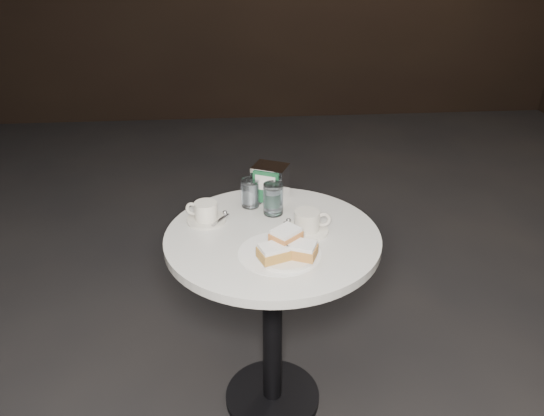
{
  "coord_description": "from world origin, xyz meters",
  "views": [
    {
      "loc": [
        -0.12,
        -1.47,
        1.62
      ],
      "look_at": [
        0.0,
        0.02,
        0.83
      ],
      "focal_mm": 35.0,
      "sensor_mm": 36.0,
      "label": 1
    }
  ],
  "objects_px": {
    "cafe_table": "(272,284)",
    "napkin_dispenser": "(270,184)",
    "coffee_cup_right": "(307,223)",
    "coffee_cup_left": "(206,213)",
    "water_glass_left": "(250,193)",
    "water_glass_right": "(273,199)",
    "beignet_plate": "(287,249)"
  },
  "relations": [
    {
      "from": "coffee_cup_left",
      "to": "coffee_cup_right",
      "type": "relative_size",
      "value": 1.11
    },
    {
      "from": "coffee_cup_left",
      "to": "water_glass_left",
      "type": "distance_m",
      "value": 0.18
    },
    {
      "from": "coffee_cup_left",
      "to": "cafe_table",
      "type": "bearing_deg",
      "value": -6.67
    },
    {
      "from": "coffee_cup_left",
      "to": "water_glass_right",
      "type": "bearing_deg",
      "value": 28.41
    },
    {
      "from": "cafe_table",
      "to": "beignet_plate",
      "type": "relative_size",
      "value": 3.94
    },
    {
      "from": "coffee_cup_right",
      "to": "napkin_dispenser",
      "type": "bearing_deg",
      "value": 113.75
    },
    {
      "from": "cafe_table",
      "to": "water_glass_right",
      "type": "height_order",
      "value": "water_glass_right"
    },
    {
      "from": "beignet_plate",
      "to": "napkin_dispenser",
      "type": "bearing_deg",
      "value": 92.77
    },
    {
      "from": "water_glass_left",
      "to": "water_glass_right",
      "type": "xyz_separation_m",
      "value": [
        0.08,
        -0.06,
        0.0
      ]
    },
    {
      "from": "cafe_table",
      "to": "water_glass_right",
      "type": "relative_size",
      "value": 6.72
    },
    {
      "from": "water_glass_left",
      "to": "water_glass_right",
      "type": "relative_size",
      "value": 0.92
    },
    {
      "from": "water_glass_left",
      "to": "cafe_table",
      "type": "bearing_deg",
      "value": -73.28
    },
    {
      "from": "cafe_table",
      "to": "water_glass_left",
      "type": "distance_m",
      "value": 0.33
    },
    {
      "from": "water_glass_left",
      "to": "coffee_cup_right",
      "type": "bearing_deg",
      "value": -48.44
    },
    {
      "from": "water_glass_left",
      "to": "water_glass_right",
      "type": "bearing_deg",
      "value": -39.29
    },
    {
      "from": "water_glass_right",
      "to": "water_glass_left",
      "type": "bearing_deg",
      "value": 140.71
    },
    {
      "from": "coffee_cup_left",
      "to": "water_glass_left",
      "type": "relative_size",
      "value": 1.65
    },
    {
      "from": "water_glass_left",
      "to": "water_glass_right",
      "type": "distance_m",
      "value": 0.1
    },
    {
      "from": "cafe_table",
      "to": "water_glass_right",
      "type": "distance_m",
      "value": 0.29
    },
    {
      "from": "coffee_cup_left",
      "to": "water_glass_right",
      "type": "xyz_separation_m",
      "value": [
        0.23,
        0.04,
        0.02
      ]
    },
    {
      "from": "water_glass_right",
      "to": "coffee_cup_right",
      "type": "bearing_deg",
      "value": -53.79
    },
    {
      "from": "coffee_cup_right",
      "to": "water_glass_right",
      "type": "bearing_deg",
      "value": 126.15
    },
    {
      "from": "napkin_dispenser",
      "to": "coffee_cup_left",
      "type": "bearing_deg",
      "value": -125.5
    },
    {
      "from": "cafe_table",
      "to": "coffee_cup_left",
      "type": "distance_m",
      "value": 0.33
    },
    {
      "from": "cafe_table",
      "to": "napkin_dispenser",
      "type": "relative_size",
      "value": 5.1
    },
    {
      "from": "cafe_table",
      "to": "coffee_cup_right",
      "type": "xyz_separation_m",
      "value": [
        0.11,
        0.01,
        0.23
      ]
    },
    {
      "from": "beignet_plate",
      "to": "coffee_cup_right",
      "type": "distance_m",
      "value": 0.17
    },
    {
      "from": "coffee_cup_right",
      "to": "water_glass_left",
      "type": "xyz_separation_m",
      "value": [
        -0.18,
        0.2,
        0.02
      ]
    },
    {
      "from": "coffee_cup_left",
      "to": "coffee_cup_right",
      "type": "xyz_separation_m",
      "value": [
        0.33,
        -0.1,
        0.0
      ]
    },
    {
      "from": "cafe_table",
      "to": "napkin_dispenser",
      "type": "height_order",
      "value": "napkin_dispenser"
    },
    {
      "from": "water_glass_left",
      "to": "napkin_dispenser",
      "type": "distance_m",
      "value": 0.08
    },
    {
      "from": "coffee_cup_left",
      "to": "napkin_dispenser",
      "type": "xyz_separation_m",
      "value": [
        0.23,
        0.13,
        0.04
      ]
    }
  ]
}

